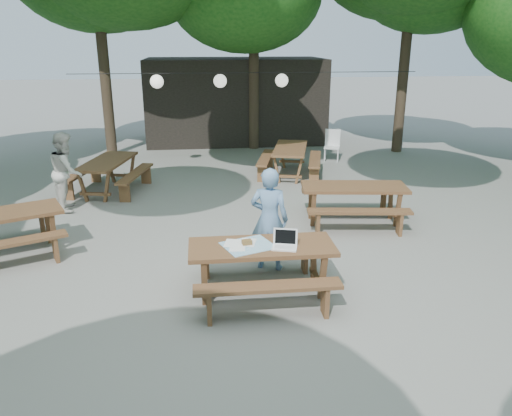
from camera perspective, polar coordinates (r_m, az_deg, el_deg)
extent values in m
plane|color=slate|center=(7.98, -0.32, -6.66)|extent=(80.00, 80.00, 0.00)
cube|color=black|center=(17.83, -2.42, 12.24)|extent=(6.00, 3.00, 2.80)
cube|color=#55341E|center=(6.85, 0.66, -4.49)|extent=(2.00, 0.80, 0.06)
cube|color=#55341E|center=(6.39, 1.39, -9.00)|extent=(1.90, 0.28, 0.05)
cube|color=#55341E|center=(7.55, 0.04, -4.43)|extent=(1.90, 0.28, 0.05)
cube|color=#55341E|center=(7.01, 0.65, -7.30)|extent=(1.70, 0.70, 0.69)
cube|color=#55341E|center=(8.56, -27.04, -3.74)|extent=(1.84, 1.04, 0.05)
cube|color=#55341E|center=(9.79, 11.16, 2.36)|extent=(2.08, 1.04, 0.06)
cube|color=#55341E|center=(9.26, 11.75, -0.39)|extent=(1.92, 0.51, 0.05)
cube|color=#55341E|center=(10.47, 10.45, 1.95)|extent=(1.92, 0.51, 0.05)
cube|color=#55341E|center=(9.90, 11.02, 0.27)|extent=(1.77, 0.90, 0.69)
cube|color=#55341E|center=(12.13, -16.65, 5.10)|extent=(1.22, 2.13, 0.06)
cube|color=#55341E|center=(11.96, -13.65, 3.84)|extent=(0.69, 1.92, 0.05)
cube|color=#55341E|center=(12.46, -19.30, 3.89)|extent=(0.69, 1.92, 0.05)
cube|color=#55341E|center=(12.22, -16.49, 3.39)|extent=(1.05, 1.81, 0.69)
cube|color=#55341E|center=(13.11, 3.95, 6.82)|extent=(1.26, 2.13, 0.06)
cube|color=#55341E|center=(13.14, 6.77, 5.56)|extent=(0.73, 1.91, 0.05)
cube|color=#55341E|center=(13.22, 1.10, 5.76)|extent=(0.73, 1.91, 0.05)
cube|color=#55341E|center=(13.19, 3.91, 5.22)|extent=(1.09, 1.82, 0.69)
imported|color=#668FBB|center=(7.64, 1.54, -1.28)|extent=(0.69, 0.56, 1.62)
imported|color=silver|center=(11.10, -20.84, 3.94)|extent=(0.74, 0.89, 1.64)
cube|color=white|center=(14.94, 8.66, 6.88)|extent=(0.55, 0.55, 0.04)
cube|color=white|center=(15.08, 8.75, 8.00)|extent=(0.43, 0.17, 0.48)
cube|color=white|center=(14.98, 8.62, 6.09)|extent=(0.53, 0.53, 0.38)
cube|color=white|center=(6.75, 3.27, -4.55)|extent=(0.38, 0.31, 0.02)
cube|color=white|center=(6.81, 3.38, -3.27)|extent=(0.33, 0.14, 0.23)
cube|color=black|center=(6.80, 3.37, -3.30)|extent=(0.28, 0.11, 0.19)
cube|color=#3995C3|center=(6.82, -0.91, -4.30)|extent=(0.80, 0.74, 0.01)
cube|color=white|center=(6.76, -2.16, -4.47)|extent=(0.23, 0.31, 0.00)
cube|color=white|center=(6.91, -0.94, -3.94)|extent=(0.28, 0.34, 0.00)
cube|color=white|center=(6.88, -2.71, -4.04)|extent=(0.27, 0.34, 0.00)
cube|color=brown|center=(6.82, -1.05, -3.92)|extent=(0.14, 0.11, 0.06)
cylinder|color=black|center=(13.25, -1.01, 15.20)|extent=(9.00, 0.02, 0.02)
sphere|color=white|center=(13.24, -11.27, 13.99)|extent=(0.34, 0.34, 0.34)
sphere|color=white|center=(13.22, -4.12, 14.28)|extent=(0.34, 0.34, 0.34)
sphere|color=white|center=(13.38, 2.96, 14.36)|extent=(0.34, 0.34, 0.34)
cylinder|color=#2D2319|center=(15.92, -16.94, 14.99)|extent=(0.32, 0.32, 5.18)
cylinder|color=#2D2319|center=(16.29, -0.25, 15.31)|extent=(0.32, 0.32, 4.88)
cylinder|color=#2D2319|center=(16.43, 16.58, 15.55)|extent=(0.32, 0.32, 5.43)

